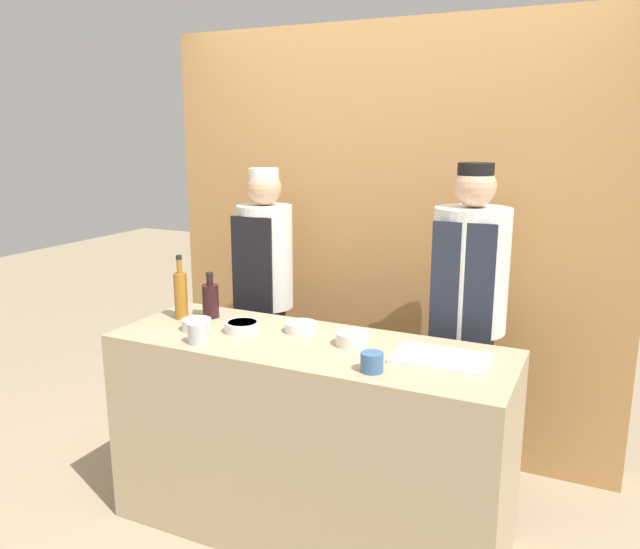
{
  "coord_description": "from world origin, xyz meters",
  "views": [
    {
      "loc": [
        1.15,
        -2.32,
        1.82
      ],
      "look_at": [
        0.0,
        0.12,
        1.2
      ],
      "focal_mm": 35.0,
      "sensor_mm": 36.0,
      "label": 1
    }
  ],
  "objects_px": {
    "sauce_bowl_green": "(301,327)",
    "chef_right": "(467,324)",
    "bottle_wine": "(210,300)",
    "sauce_bowl_yellow": "(197,324)",
    "cup_blue": "(372,362)",
    "sauce_bowl_white": "(242,326)",
    "sauce_bowl_brown": "(352,338)",
    "cup_steel": "(198,333)",
    "chef_left": "(266,300)",
    "cutting_board": "(441,358)",
    "bottle_amber": "(181,294)"
  },
  "relations": [
    {
      "from": "sauce_bowl_green",
      "to": "chef_right",
      "type": "height_order",
      "value": "chef_right"
    },
    {
      "from": "chef_right",
      "to": "bottle_wine",
      "type": "bearing_deg",
      "value": -158.1
    },
    {
      "from": "sauce_bowl_yellow",
      "to": "cup_blue",
      "type": "distance_m",
      "value": 0.93
    },
    {
      "from": "sauce_bowl_white",
      "to": "cup_blue",
      "type": "height_order",
      "value": "cup_blue"
    },
    {
      "from": "cup_blue",
      "to": "chef_right",
      "type": "bearing_deg",
      "value": 76.51
    },
    {
      "from": "sauce_bowl_brown",
      "to": "bottle_wine",
      "type": "distance_m",
      "value": 0.8
    },
    {
      "from": "sauce_bowl_brown",
      "to": "chef_right",
      "type": "bearing_deg",
      "value": 55.77
    },
    {
      "from": "cup_steel",
      "to": "chef_right",
      "type": "height_order",
      "value": "chef_right"
    },
    {
      "from": "sauce_bowl_yellow",
      "to": "chef_right",
      "type": "relative_size",
      "value": 0.08
    },
    {
      "from": "cup_steel",
      "to": "chef_right",
      "type": "xyz_separation_m",
      "value": [
        1.0,
        0.81,
        -0.06
      ]
    },
    {
      "from": "sauce_bowl_brown",
      "to": "chef_left",
      "type": "height_order",
      "value": "chef_left"
    },
    {
      "from": "sauce_bowl_yellow",
      "to": "bottle_wine",
      "type": "distance_m",
      "value": 0.21
    },
    {
      "from": "sauce_bowl_green",
      "to": "cup_blue",
      "type": "height_order",
      "value": "cup_blue"
    },
    {
      "from": "sauce_bowl_brown",
      "to": "sauce_bowl_green",
      "type": "bearing_deg",
      "value": 166.41
    },
    {
      "from": "bottle_wine",
      "to": "cup_steel",
      "type": "height_order",
      "value": "bottle_wine"
    },
    {
      "from": "sauce_bowl_green",
      "to": "cutting_board",
      "type": "distance_m",
      "value": 0.69
    },
    {
      "from": "sauce_bowl_brown",
      "to": "cutting_board",
      "type": "xyz_separation_m",
      "value": [
        0.4,
        -0.02,
        -0.02
      ]
    },
    {
      "from": "bottle_wine",
      "to": "cup_blue",
      "type": "xyz_separation_m",
      "value": [
        0.98,
        -0.33,
        -0.05
      ]
    },
    {
      "from": "bottle_wine",
      "to": "chef_left",
      "type": "distance_m",
      "value": 0.49
    },
    {
      "from": "sauce_bowl_white",
      "to": "chef_left",
      "type": "distance_m",
      "value": 0.64
    },
    {
      "from": "bottle_amber",
      "to": "bottle_wine",
      "type": "xyz_separation_m",
      "value": [
        0.12,
        0.08,
        -0.04
      ]
    },
    {
      "from": "bottle_wine",
      "to": "chef_left",
      "type": "bearing_deg",
      "value": 85.06
    },
    {
      "from": "sauce_bowl_white",
      "to": "cutting_board",
      "type": "height_order",
      "value": "sauce_bowl_white"
    },
    {
      "from": "bottle_amber",
      "to": "chef_left",
      "type": "height_order",
      "value": "chef_left"
    },
    {
      "from": "cup_steel",
      "to": "sauce_bowl_green",
      "type": "bearing_deg",
      "value": 44.54
    },
    {
      "from": "cup_blue",
      "to": "sauce_bowl_white",
      "type": "bearing_deg",
      "value": 164.07
    },
    {
      "from": "sauce_bowl_green",
      "to": "cup_steel",
      "type": "distance_m",
      "value": 0.47
    },
    {
      "from": "bottle_amber",
      "to": "chef_right",
      "type": "bearing_deg",
      "value": 23.1
    },
    {
      "from": "sauce_bowl_green",
      "to": "chef_right",
      "type": "xyz_separation_m",
      "value": [
        0.66,
        0.49,
        -0.04
      ]
    },
    {
      "from": "bottle_wine",
      "to": "cup_steel",
      "type": "bearing_deg",
      "value": -63.11
    },
    {
      "from": "sauce_bowl_yellow",
      "to": "chef_right",
      "type": "height_order",
      "value": "chef_right"
    },
    {
      "from": "sauce_bowl_white",
      "to": "sauce_bowl_green",
      "type": "distance_m",
      "value": 0.27
    },
    {
      "from": "cutting_board",
      "to": "chef_right",
      "type": "height_order",
      "value": "chef_right"
    },
    {
      "from": "cup_steel",
      "to": "sauce_bowl_brown",
      "type": "bearing_deg",
      "value": 22.85
    },
    {
      "from": "bottle_amber",
      "to": "bottle_wine",
      "type": "relative_size",
      "value": 1.39
    },
    {
      "from": "cup_blue",
      "to": "chef_right",
      "type": "relative_size",
      "value": 0.05
    },
    {
      "from": "sauce_bowl_white",
      "to": "bottle_wine",
      "type": "height_order",
      "value": "bottle_wine"
    },
    {
      "from": "chef_right",
      "to": "sauce_bowl_white",
      "type": "bearing_deg",
      "value": -146.47
    },
    {
      "from": "sauce_bowl_yellow",
      "to": "cup_blue",
      "type": "bearing_deg",
      "value": -8.61
    },
    {
      "from": "sauce_bowl_green",
      "to": "bottle_amber",
      "type": "bearing_deg",
      "value": -174.19
    },
    {
      "from": "sauce_bowl_white",
      "to": "cup_blue",
      "type": "relative_size",
      "value": 1.83
    },
    {
      "from": "sauce_bowl_brown",
      "to": "chef_right",
      "type": "relative_size",
      "value": 0.08
    },
    {
      "from": "sauce_bowl_brown",
      "to": "cutting_board",
      "type": "distance_m",
      "value": 0.4
    },
    {
      "from": "chef_left",
      "to": "chef_right",
      "type": "relative_size",
      "value": 0.97
    },
    {
      "from": "cutting_board",
      "to": "cup_steel",
      "type": "xyz_separation_m",
      "value": [
        -1.01,
        -0.24,
        0.04
      ]
    },
    {
      "from": "bottle_wine",
      "to": "cup_steel",
      "type": "xyz_separation_m",
      "value": [
        0.17,
        -0.34,
        -0.04
      ]
    },
    {
      "from": "bottle_wine",
      "to": "sauce_bowl_brown",
      "type": "bearing_deg",
      "value": -6.06
    },
    {
      "from": "chef_left",
      "to": "sauce_bowl_white",
      "type": "bearing_deg",
      "value": -69.52
    },
    {
      "from": "chef_right",
      "to": "sauce_bowl_yellow",
      "type": "bearing_deg",
      "value": -149.26
    },
    {
      "from": "bottle_amber",
      "to": "bottle_wine",
      "type": "distance_m",
      "value": 0.15
    }
  ]
}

